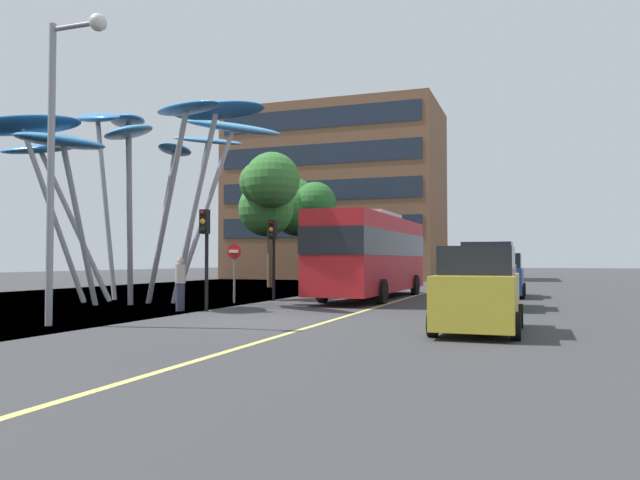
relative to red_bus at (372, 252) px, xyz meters
name	(u,v)px	position (x,y,z in m)	size (l,w,h in m)	color
ground	(226,321)	(-1.53, -10.40, -2.09)	(120.00, 240.00, 0.10)	#38383A
red_bus	(372,252)	(0.00, 0.00, 0.00)	(2.74, 11.30, 3.74)	red
leaf_sculpture	(129,142)	(-8.64, -5.43, 4.37)	(11.79, 11.79, 8.53)	#9EA0A5
traffic_light_kerb_near	(205,237)	(-3.53, -8.15, 0.38)	(0.28, 0.42, 3.34)	black
traffic_light_kerb_far	(273,242)	(-3.52, -2.72, 0.38)	(0.28, 0.42, 3.33)	black
traffic_light_island_mid	(305,236)	(-3.42, 0.81, 0.78)	(0.28, 0.42, 3.90)	black
car_parked_near	(478,292)	(5.43, -11.11, -1.10)	(1.93, 3.89, 1.99)	gold
car_parked_mid	(488,278)	(5.14, -3.77, -0.97)	(1.97, 3.97, 2.29)	#2D5138
car_parked_far	(503,276)	(5.30, 3.22, -1.11)	(1.93, 4.42, 1.98)	navy
street_lamp	(63,130)	(-4.66, -13.34, 2.97)	(1.74, 0.44, 7.87)	gray
tree_pavement_near	(268,192)	(-8.89, 8.64, 3.84)	(4.80, 5.55, 8.17)	brown
tree_pavement_far	(298,207)	(-9.56, 15.27, 3.49)	(5.35, 4.61, 7.73)	brown
pedestrian	(180,284)	(-4.33, -8.36, -1.16)	(0.34, 0.34, 1.76)	#2D3342
no_entry_sign	(234,263)	(-4.42, -4.41, -0.49)	(0.60, 0.12, 2.31)	gray
backdrop_building	(336,195)	(-10.47, 27.16, 5.62)	(18.76, 10.30, 15.32)	brown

